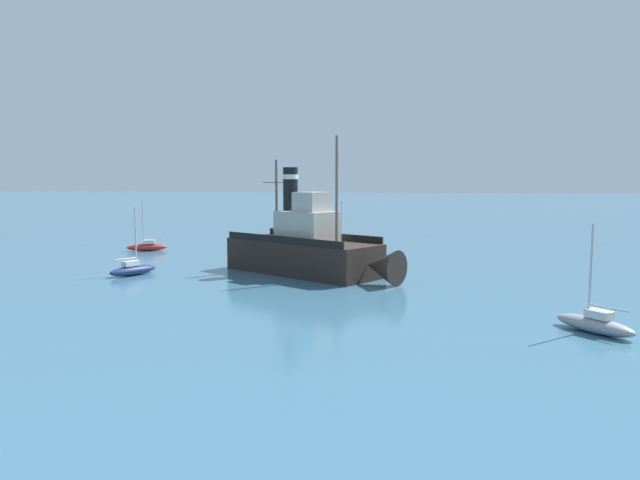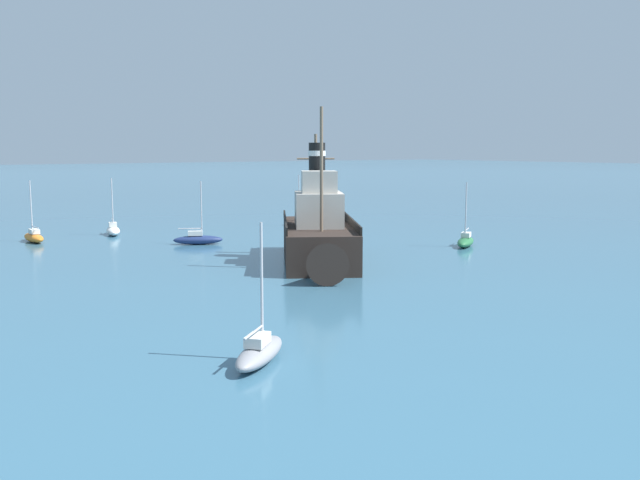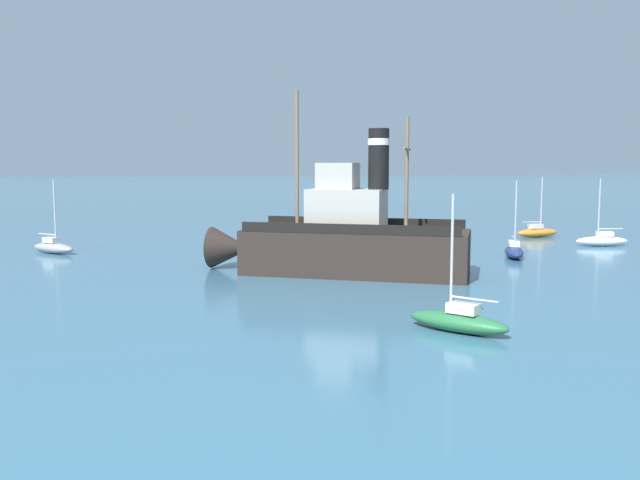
{
  "view_description": "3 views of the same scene",
  "coord_description": "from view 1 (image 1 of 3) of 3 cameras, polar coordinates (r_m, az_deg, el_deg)",
  "views": [
    {
      "loc": [
        41.62,
        9.77,
        6.79
      ],
      "look_at": [
        0.32,
        2.52,
        2.44
      ],
      "focal_mm": 32.0,
      "sensor_mm": 36.0,
      "label": 1
    },
    {
      "loc": [
        26.34,
        37.4,
        7.42
      ],
      "look_at": [
        2.15,
        3.46,
        1.77
      ],
      "focal_mm": 38.0,
      "sensor_mm": 36.0,
      "label": 2
    },
    {
      "loc": [
        -33.33,
        13.98,
        5.93
      ],
      "look_at": [
        0.68,
        3.33,
        1.93
      ],
      "focal_mm": 38.0,
      "sensor_mm": 36.0,
      "label": 3
    }
  ],
  "objects": [
    {
      "name": "sailboat_grey",
      "position": [
        28.64,
        25.77,
        -7.52
      ],
      "size": [
        3.6,
        3.3,
        4.9
      ],
      "color": "gray",
      "rests_on": "ground"
    },
    {
      "name": "ground_plane",
      "position": [
        43.29,
        -3.22,
        -3.11
      ],
      "size": [
        600.0,
        600.0,
        0.0
      ],
      "primitive_type": "plane",
      "color": "#38667F"
    },
    {
      "name": "old_tugboat",
      "position": [
        41.62,
        -1.17,
        -0.92
      ],
      "size": [
        10.46,
        14.02,
        9.9
      ],
      "color": "#2D231E",
      "rests_on": "ground"
    },
    {
      "name": "sailboat_navy",
      "position": [
        43.44,
        -18.2,
        -2.8
      ],
      "size": [
        3.88,
        2.72,
        4.9
      ],
      "color": "navy",
      "rests_on": "ground"
    },
    {
      "name": "sailboat_green",
      "position": [
        54.86,
        2.01,
        -0.74
      ],
      "size": [
        3.76,
        3.05,
        4.9
      ],
      "color": "#286B3D",
      "rests_on": "ground"
    },
    {
      "name": "sailboat_red",
      "position": [
        58.06,
        -16.91,
        -0.63
      ],
      "size": [
        2.46,
        3.93,
        4.9
      ],
      "color": "#B22823",
      "rests_on": "ground"
    }
  ]
}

